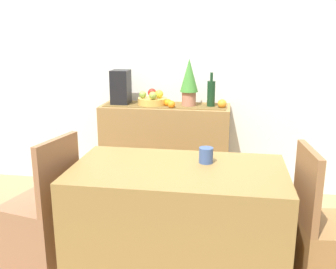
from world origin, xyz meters
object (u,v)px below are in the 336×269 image
(sideboard_console, at_px, (166,151))
(coffee_cup, at_px, (206,155))
(chair_near_window, at_px, (42,228))
(chair_by_corner, at_px, (329,251))
(dining_table, at_px, (178,224))
(fruit_bowl, at_px, (152,101))
(potted_plant, at_px, (189,80))
(coffee_maker, at_px, (121,87))
(wine_bottle, at_px, (211,93))

(sideboard_console, relative_size, coffee_cup, 12.05)
(chair_near_window, xyz_separation_m, chair_by_corner, (1.82, 0.00, 0.00))
(dining_table, bearing_deg, coffee_cup, 37.46)
(fruit_bowl, distance_m, dining_table, 1.45)
(dining_table, bearing_deg, potted_plant, 93.36)
(sideboard_console, distance_m, coffee_maker, 0.73)
(wine_bottle, bearing_deg, coffee_maker, -180.00)
(fruit_bowl, xyz_separation_m, chair_near_window, (-0.50, -1.28, -0.64))
(fruit_bowl, relative_size, coffee_cup, 2.77)
(chair_near_window, bearing_deg, coffee_cup, 6.66)
(sideboard_console, bearing_deg, coffee_maker, 180.00)
(dining_table, height_order, chair_near_window, chair_near_window)
(sideboard_console, distance_m, fruit_bowl, 0.49)
(wine_bottle, height_order, coffee_maker, coffee_maker)
(wine_bottle, bearing_deg, dining_table, -95.50)
(potted_plant, relative_size, chair_by_corner, 0.47)
(dining_table, distance_m, chair_near_window, 0.92)
(coffee_maker, relative_size, coffee_cup, 3.22)
(dining_table, bearing_deg, coffee_maker, 118.89)
(chair_near_window, bearing_deg, dining_table, 0.23)
(wine_bottle, bearing_deg, coffee_cup, -88.29)
(fruit_bowl, height_order, potted_plant, potted_plant)
(sideboard_console, bearing_deg, coffee_cup, -68.88)
(chair_by_corner, bearing_deg, coffee_cup, 170.72)
(wine_bottle, height_order, potted_plant, potted_plant)
(sideboard_console, bearing_deg, potted_plant, 0.00)
(sideboard_console, bearing_deg, dining_table, -77.25)
(potted_plant, distance_m, chair_near_window, 1.75)
(wine_bottle, height_order, chair_by_corner, wine_bottle)
(potted_plant, distance_m, dining_table, 1.48)
(dining_table, relative_size, coffee_cup, 13.25)
(potted_plant, bearing_deg, chair_by_corner, -52.48)
(wine_bottle, bearing_deg, potted_plant, -180.00)
(sideboard_console, distance_m, potted_plant, 0.70)
(fruit_bowl, xyz_separation_m, coffee_cup, (0.57, -1.16, -0.12))
(coffee_maker, height_order, potted_plant, potted_plant)
(sideboard_console, height_order, wine_bottle, wine_bottle)
(fruit_bowl, relative_size, chair_by_corner, 0.30)
(coffee_cup, bearing_deg, chair_by_corner, -9.28)
(fruit_bowl, bearing_deg, wine_bottle, 0.00)
(sideboard_console, distance_m, chair_near_window, 1.44)
(potted_plant, bearing_deg, sideboard_console, 180.00)
(dining_table, height_order, coffee_cup, coffee_cup)
(sideboard_console, relative_size, chair_by_corner, 1.30)
(wine_bottle, height_order, coffee_cup, wine_bottle)
(coffee_maker, bearing_deg, coffee_cup, -53.28)
(dining_table, xyz_separation_m, chair_by_corner, (0.91, -0.00, -0.10))
(sideboard_console, xyz_separation_m, chair_near_window, (-0.62, -1.28, -0.17))
(dining_table, relative_size, chair_near_window, 1.44)
(coffee_maker, bearing_deg, dining_table, -61.11)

